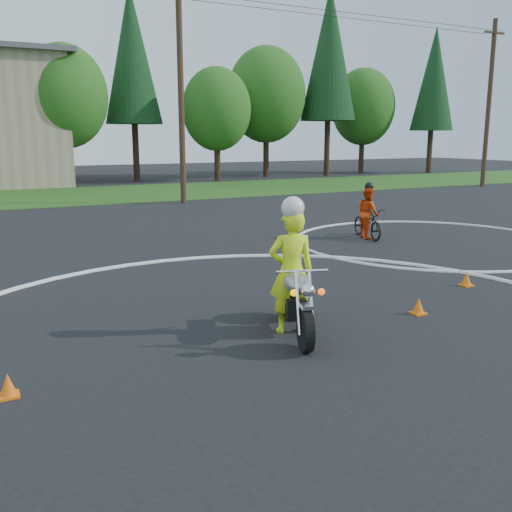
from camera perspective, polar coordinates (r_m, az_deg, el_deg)
name	(u,v)px	position (r m, az deg, el deg)	size (l,w,h in m)	color
ground	(412,412)	(7.01, 15.35, -14.81)	(120.00, 120.00, 0.00)	black
grass_strip	(54,196)	(31.98, -19.52, 5.65)	(120.00, 10.00, 0.02)	#1E4714
course_markings	(343,295)	(11.45, 8.65, -3.93)	(19.05, 19.05, 0.12)	silver
primary_motorcycle	(295,300)	(9.04, 3.92, -4.37)	(1.07, 2.18, 1.19)	black
rider_primary_grp	(291,268)	(9.03, 3.56, -1.19)	(0.84, 0.69, 2.20)	#DAFF1A
rider_second_grp	(368,218)	(18.01, 11.12, 3.70)	(1.00, 1.89, 1.73)	black
treeline	(242,88)	(43.71, -1.38, 16.48)	(38.20, 8.10, 14.52)	#382619
utility_poles	(181,89)	(27.27, -7.53, 16.18)	(41.60, 1.12, 10.00)	#473321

